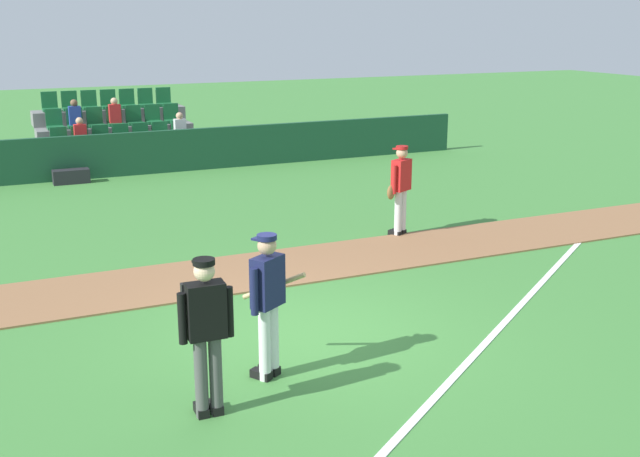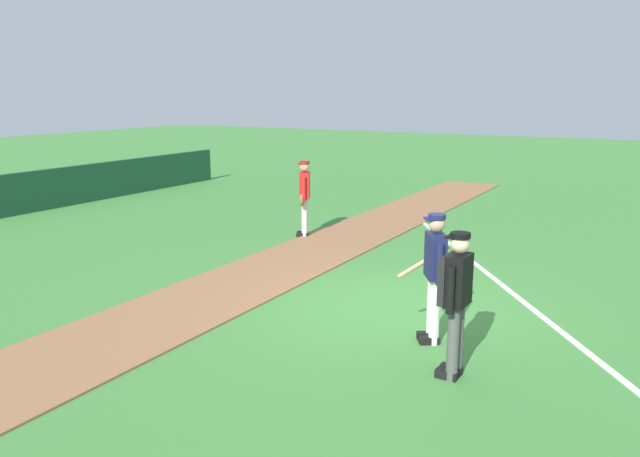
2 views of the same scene
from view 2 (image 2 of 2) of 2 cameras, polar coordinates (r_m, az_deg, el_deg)
name	(u,v)px [view 2 (image 2 of 2)]	position (r m, az deg, el deg)	size (l,w,h in m)	color
ground_plane	(394,309)	(9.87, 6.74, -7.32)	(80.00, 80.00, 0.00)	#42843A
infield_dirt_path	(245,281)	(11.23, -6.81, -4.80)	(28.00, 1.92, 0.03)	#936642
foul_line_chalk	(480,267)	(12.43, 14.36, -3.45)	(12.00, 0.10, 0.01)	white
batter_navy_jersey	(434,273)	(8.44, 10.37, -3.98)	(0.74, 0.70, 1.76)	white
umpire_home_plate	(456,297)	(7.43, 12.26, -6.08)	(0.59, 0.31, 1.76)	#4C4C4C
runner_red_jersey	(304,196)	(14.43, -1.43, 3.00)	(0.65, 0.42, 1.76)	silver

